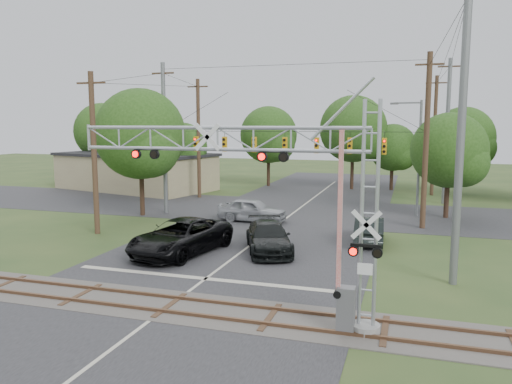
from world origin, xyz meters
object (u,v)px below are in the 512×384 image
(traffic_signal_span, at_px, (297,141))
(car_dark, at_px, (269,237))
(pickup_black, at_px, (181,237))
(streetlight, at_px, (417,152))
(crossing_gantry, at_px, (272,189))
(sedan_silver, at_px, (252,210))
(commercial_building, at_px, (136,171))

(traffic_signal_span, height_order, car_dark, traffic_signal_span)
(pickup_black, xyz_separation_m, streetlight, (12.02, 15.16, 3.92))
(traffic_signal_span, relative_size, pickup_black, 2.91)
(crossing_gantry, distance_m, streetlight, 23.28)
(car_dark, bearing_deg, crossing_gantry, -95.23)
(traffic_signal_span, bearing_deg, crossing_gantry, -79.91)
(crossing_gantry, distance_m, pickup_black, 11.12)
(pickup_black, xyz_separation_m, sedan_silver, (0.94, 9.61, -0.08))
(pickup_black, bearing_deg, car_dark, 32.73)
(commercial_building, bearing_deg, car_dark, -31.48)
(pickup_black, distance_m, commercial_building, 28.05)
(car_dark, distance_m, streetlight, 15.91)
(crossing_gantry, xyz_separation_m, pickup_black, (-7.16, 7.60, -3.82))
(car_dark, bearing_deg, pickup_black, -179.29)
(car_dark, distance_m, sedan_silver, 8.52)
(crossing_gantry, height_order, streetlight, streetlight)
(commercial_building, distance_m, streetlight, 29.48)
(traffic_signal_span, xyz_separation_m, streetlight, (8.12, 4.40, -0.85))
(car_dark, height_order, streetlight, streetlight)
(commercial_building, xyz_separation_m, streetlight, (28.32, -7.64, 2.91))
(streetlight, bearing_deg, car_dark, -119.76)
(streetlight, bearing_deg, sedan_silver, -153.36)
(traffic_signal_span, relative_size, commercial_building, 1.07)
(pickup_black, relative_size, commercial_building, 0.37)
(sedan_silver, distance_m, commercial_building, 21.74)
(crossing_gantry, xyz_separation_m, traffic_signal_span, (-3.27, 18.37, 0.94))
(traffic_signal_span, bearing_deg, car_dark, -86.93)
(commercial_building, relative_size, streetlight, 2.09)
(car_dark, relative_size, commercial_building, 0.31)
(crossing_gantry, height_order, commercial_building, crossing_gantry)
(streetlight, bearing_deg, pickup_black, -128.39)
(traffic_signal_span, xyz_separation_m, commercial_building, (-20.20, 12.04, -3.76))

